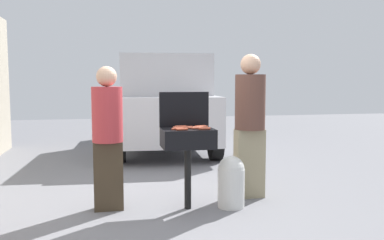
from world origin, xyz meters
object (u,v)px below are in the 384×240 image
object	(u,v)px
hot_dog_12	(198,128)
hot_dog_0	(181,126)
person_left	(108,133)
hot_dog_4	(205,129)
hot_dog_8	(180,129)
hot_dog_2	(200,126)
hot_dog_11	(182,129)
hot_dog_6	(187,127)
hot_dog_7	(202,127)
bbq_grill	(188,141)
propane_tank	(231,181)
person_right	(250,120)
hot_dog_5	(190,128)
hot_dog_9	(199,127)
hot_dog_1	(179,128)
hot_dog_10	(177,129)
hot_dog_3	(205,128)
parked_minivan	(162,103)

from	to	relation	value
hot_dog_12	hot_dog_0	bearing A→B (deg)	129.22
hot_dog_0	person_left	size ratio (longest dim) A/B	0.08
hot_dog_4	hot_dog_8	size ratio (longest dim) A/B	1.00
hot_dog_2	person_left	distance (m)	1.09
hot_dog_11	hot_dog_6	bearing A→B (deg)	65.37
hot_dog_7	bbq_grill	bearing A→B (deg)	-168.24
propane_tank	hot_dog_7	bearing A→B (deg)	164.79
hot_dog_7	person_right	xyz separation A→B (m)	(0.69, 0.28, 0.04)
bbq_grill	hot_dog_5	size ratio (longest dim) A/B	7.29
person_right	hot_dog_9	bearing A→B (deg)	5.40
hot_dog_4	hot_dog_6	size ratio (longest dim) A/B	1.00
hot_dog_1	hot_dog_12	distance (m)	0.22
hot_dog_1	hot_dog_10	xyz separation A→B (m)	(-0.04, -0.13, 0.00)
hot_dog_4	hot_dog_10	world-z (taller)	same
hot_dog_0	hot_dog_5	world-z (taller)	same
hot_dog_2	person_right	distance (m)	0.74
hot_dog_10	hot_dog_12	bearing A→B (deg)	7.81
hot_dog_1	hot_dog_0	bearing A→B (deg)	69.18
hot_dog_6	hot_dog_9	distance (m)	0.14
hot_dog_7	person_right	world-z (taller)	person_right
hot_dog_12	person_left	world-z (taller)	person_left
hot_dog_2	hot_dog_7	bearing A→B (deg)	-81.28
hot_dog_3	hot_dog_4	xyz separation A→B (m)	(-0.01, -0.04, 0.00)
hot_dog_11	person_left	size ratio (longest dim) A/B	0.08
hot_dog_4	hot_dog_6	bearing A→B (deg)	128.51
hot_dog_1	hot_dog_4	xyz separation A→B (m)	(0.26, -0.17, 0.00)
hot_dog_0	hot_dog_5	xyz separation A→B (m)	(0.08, -0.16, 0.00)
hot_dog_10	hot_dog_12	distance (m)	0.25
hot_dog_3	hot_dog_0	bearing A→B (deg)	133.98
hot_dog_9	person_left	size ratio (longest dim) A/B	0.08
hot_dog_0	hot_dog_5	distance (m)	0.18
hot_dog_1	hot_dog_11	bearing A→B (deg)	-89.34
hot_dog_10	propane_tank	xyz separation A→B (m)	(0.66, 0.05, -0.64)
hot_dog_9	parked_minivan	distance (m)	4.36
hot_dog_4	hot_dog_12	distance (m)	0.10
person_right	hot_dog_12	bearing A→B (deg)	9.42
hot_dog_1	hot_dog_6	size ratio (longest dim) A/B	1.00
hot_dog_0	hot_dog_7	world-z (taller)	same
propane_tank	hot_dog_6	bearing A→B (deg)	168.02
hot_dog_7	hot_dog_11	size ratio (longest dim) A/B	1.00
hot_dog_3	hot_dog_11	xyz separation A→B (m)	(-0.27, -0.05, 0.00)
hot_dog_9	hot_dog_1	bearing A→B (deg)	175.83
hot_dog_5	bbq_grill	bearing A→B (deg)	124.62
hot_dog_0	hot_dog_2	size ratio (longest dim) A/B	1.00
hot_dog_7	hot_dog_4	bearing A→B (deg)	-95.68
hot_dog_4	hot_dog_5	xyz separation A→B (m)	(-0.15, 0.12, 0.00)
hot_dog_0	person_left	distance (m)	0.85
hot_dog_8	person_right	bearing A→B (deg)	21.48
hot_dog_9	parked_minivan	world-z (taller)	parked_minivan
hot_dog_0	hot_dog_8	size ratio (longest dim) A/B	1.00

